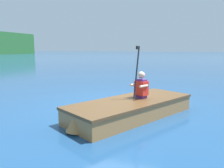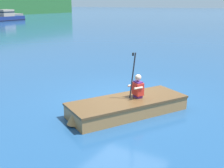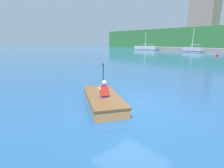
{
  "view_description": "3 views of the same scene",
  "coord_description": "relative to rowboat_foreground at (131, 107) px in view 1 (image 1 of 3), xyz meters",
  "views": [
    {
      "loc": [
        -5.79,
        -1.98,
        1.57
      ],
      "look_at": [
        -0.95,
        -0.21,
        0.75
      ],
      "focal_mm": 35.0,
      "sensor_mm": 36.0,
      "label": 1
    },
    {
      "loc": [
        -7.19,
        -4.12,
        2.89
      ],
      "look_at": [
        -0.95,
        -0.21,
        0.75
      ],
      "focal_mm": 45.0,
      "sensor_mm": 36.0,
      "label": 2
    },
    {
      "loc": [
        4.14,
        -4.89,
        2.44
      ],
      "look_at": [
        -0.95,
        -0.21,
        0.75
      ],
      "focal_mm": 28.0,
      "sensor_mm": 36.0,
      "label": 3
    }
  ],
  "objects": [
    {
      "name": "person_paddler",
      "position": [
        0.32,
        -0.17,
        0.46
      ],
      "size": [
        0.44,
        0.44,
        1.25
      ],
      "color": "#592672",
      "rests_on": "rowboat_foreground"
    },
    {
      "name": "rowboat_foreground",
      "position": [
        0.0,
        0.0,
        0.0
      ],
      "size": [
        3.42,
        2.58,
        0.4
      ],
      "color": "#A3703D",
      "rests_on": "ground"
    },
    {
      "name": "ground_plane",
      "position": [
        1.0,
        0.69,
        -0.23
      ],
      "size": [
        300.0,
        300.0,
        0.0
      ],
      "primitive_type": "plane",
      "color": "navy"
    }
  ]
}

